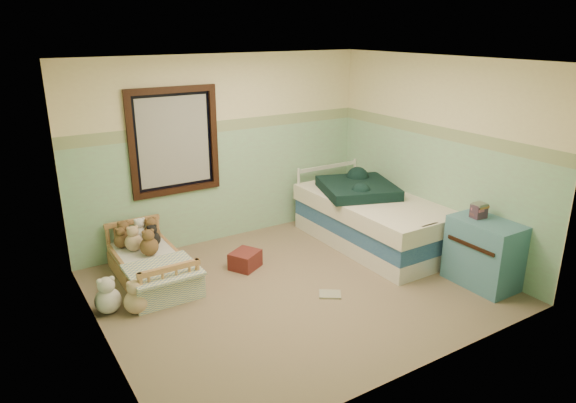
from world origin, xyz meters
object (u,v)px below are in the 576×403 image
plush_floor_tan (136,302)px  twin_bed_frame (372,236)px  plush_floor_cream (108,301)px  floor_book (330,294)px  toddler_bed_frame (152,273)px  red_pillow (245,260)px  dresser (484,253)px

plush_floor_tan → twin_bed_frame: size_ratio=0.12×
plush_floor_cream → twin_bed_frame: (3.50, -0.09, -0.03)m
floor_book → plush_floor_tan: bearing=-167.3°
toddler_bed_frame → red_pillow: (1.08, -0.29, 0.02)m
toddler_bed_frame → twin_bed_frame: bearing=-11.0°
twin_bed_frame → plush_floor_tan: bearing=-178.8°
plush_floor_cream → dresser: dresser is taller
red_pillow → floor_book: (0.47, -1.11, -0.10)m
dresser → plush_floor_cream: bearing=156.7°
dresser → floor_book: dresser is taller
toddler_bed_frame → plush_floor_cream: 0.77m
toddler_bed_frame → dresser: (3.19, -2.10, 0.30)m
plush_floor_cream → floor_book: (2.16, -0.93, -0.12)m
toddler_bed_frame → red_pillow: red_pillow is taller
plush_floor_tan → red_pillow: plush_floor_tan is taller
dresser → floor_book: bearing=156.9°
plush_floor_cream → red_pillow: plush_floor_cream is taller
dresser → twin_bed_frame: bearing=101.0°
twin_bed_frame → floor_book: 1.58m
toddler_bed_frame → floor_book: size_ratio=5.71×
floor_book → red_pillow: bearing=147.8°
toddler_bed_frame → plush_floor_cream: (-0.61, -0.47, 0.05)m
plush_floor_tan → floor_book: (1.92, -0.78, -0.11)m
twin_bed_frame → dresser: bearing=-79.0°
twin_bed_frame → red_pillow: bearing=171.5°
dresser → plush_floor_tan: bearing=157.5°
toddler_bed_frame → red_pillow: bearing=-15.1°
plush_floor_cream → plush_floor_tan: 0.29m
plush_floor_cream → toddler_bed_frame: bearing=37.5°
plush_floor_tan → twin_bed_frame: 3.26m
toddler_bed_frame → plush_floor_cream: plush_floor_cream is taller
twin_bed_frame → red_pillow: 1.83m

